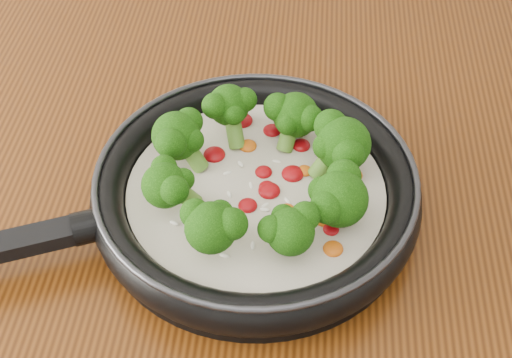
{
  "coord_description": "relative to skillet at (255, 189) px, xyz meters",
  "views": [
    {
      "loc": [
        0.09,
        0.51,
        1.49
      ],
      "look_at": [
        0.04,
        1.04,
        0.95
      ],
      "focal_mm": 51.14,
      "sensor_mm": 36.0,
      "label": 1
    }
  ],
  "objects": [
    {
      "name": "skillet",
      "position": [
        0.0,
        0.0,
        0.0
      ],
      "size": [
        0.57,
        0.45,
        0.1
      ],
      "color": "black",
      "rests_on": "counter"
    }
  ]
}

